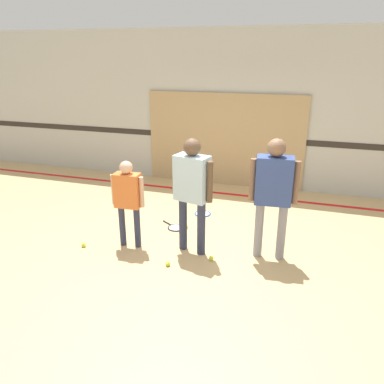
{
  "coord_description": "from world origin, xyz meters",
  "views": [
    {
      "loc": [
        1.4,
        -4.7,
        2.7
      ],
      "look_at": [
        -0.05,
        -0.11,
        0.91
      ],
      "focal_mm": 35.0,
      "sensor_mm": 36.0,
      "label": 1
    }
  ],
  "objects": [
    {
      "name": "wall_back",
      "position": [
        0.0,
        3.03,
        1.6
      ],
      "size": [
        16.0,
        0.07,
        3.2
      ],
      "color": "beige",
      "rests_on": "ground_plane"
    },
    {
      "name": "tennis_ball_near_instructor",
      "position": [
        -0.24,
        -0.61,
        0.03
      ],
      "size": [
        0.07,
        0.07,
        0.07
      ],
      "primitive_type": "sphere",
      "color": "#CCE038",
      "rests_on": "ground_plane"
    },
    {
      "name": "person_student_right",
      "position": [
        1.03,
        0.05,
        1.05
      ],
      "size": [
        0.64,
        0.3,
        1.69
      ],
      "rotation": [
        0.0,
        0.0,
        -3.06
      ],
      "color": "gray",
      "rests_on": "ground_plane"
    },
    {
      "name": "floor_stripe",
      "position": [
        0.0,
        2.35,
        0.0
      ],
      "size": [
        14.4,
        0.1,
        0.01
      ],
      "color": "red",
      "rests_on": "ground_plane"
    },
    {
      "name": "tennis_ball_by_spare_racket",
      "position": [
        -0.37,
        0.58,
        0.03
      ],
      "size": [
        0.07,
        0.07,
        0.07
      ],
      "primitive_type": "sphere",
      "color": "#CCE038",
      "rests_on": "ground_plane"
    },
    {
      "name": "person_instructor",
      "position": [
        -0.05,
        -0.11,
        1.03
      ],
      "size": [
        0.62,
        0.36,
        1.66
      ],
      "rotation": [
        0.0,
        0.0,
        -0.24
      ],
      "color": "#2D334C",
      "rests_on": "ground_plane"
    },
    {
      "name": "racket_spare_on_floor",
      "position": [
        -0.54,
        0.53,
        0.01
      ],
      "size": [
        0.49,
        0.38,
        0.03
      ],
      "rotation": [
        0.0,
        0.0,
        2.58
      ],
      "color": "#28282D",
      "rests_on": "ground_plane"
    },
    {
      "name": "ground_plane",
      "position": [
        0.0,
        0.0,
        0.0
      ],
      "size": [
        16.0,
        16.0,
        0.0
      ],
      "primitive_type": "plane",
      "color": "tan"
    },
    {
      "name": "person_student_left",
      "position": [
        -0.97,
        -0.23,
        0.81
      ],
      "size": [
        0.5,
        0.22,
        1.31
      ],
      "rotation": [
        0.0,
        0.0,
        0.05
      ],
      "color": "#2D334C",
      "rests_on": "ground_plane"
    },
    {
      "name": "wall_panel",
      "position": [
        -0.31,
        2.97,
        0.98
      ],
      "size": [
        3.35,
        0.05,
        1.95
      ],
      "color": "tan",
      "rests_on": "ground_plane"
    },
    {
      "name": "racket_second_spare",
      "position": [
        -0.27,
        1.22,
        0.01
      ],
      "size": [
        0.36,
        0.51,
        0.03
      ],
      "rotation": [
        0.0,
        0.0,
        1.86
      ],
      "color": "blue",
      "rests_on": "ground_plane"
    },
    {
      "name": "tennis_ball_stray_left",
      "position": [
        0.29,
        -0.29,
        0.03
      ],
      "size": [
        0.07,
        0.07,
        0.07
      ],
      "primitive_type": "sphere",
      "color": "#CCE038",
      "rests_on": "ground_plane"
    },
    {
      "name": "tennis_ball_stray_right",
      "position": [
        -1.62,
        -0.49,
        0.03
      ],
      "size": [
        0.07,
        0.07,
        0.07
      ],
      "primitive_type": "sphere",
      "color": "#CCE038",
      "rests_on": "ground_plane"
    }
  ]
}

